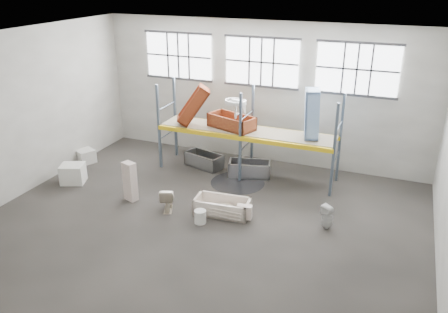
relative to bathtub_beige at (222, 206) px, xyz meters
The scene contains 33 objects.
floor 0.74m from the bathtub_beige, 116.89° to the right, with size 12.00×10.00×0.10m, color #4C4641.
ceiling 4.87m from the bathtub_beige, 116.89° to the right, with size 12.00×10.00×0.10m, color silver.
wall_back 5.00m from the bathtub_beige, 93.97° to the left, with size 12.00×0.10×5.00m, color #9D9B91.
wall_front 6.10m from the bathtub_beige, 93.12° to the right, with size 12.00×0.10×5.00m, color #B4B1A7.
wall_left 6.78m from the bathtub_beige, behind, with size 0.10×10.00×5.00m, color #9F9C92.
window_left 6.51m from the bathtub_beige, 129.00° to the left, with size 2.60×0.04×1.60m, color white.
window_mid 5.50m from the bathtub_beige, 94.07° to the left, with size 2.60×0.04×1.60m, color white.
window_right 6.20m from the bathtub_beige, 56.28° to the left, with size 2.60×0.04×1.60m, color white.
rack_upright_la 4.22m from the bathtub_beige, 145.28° to the left, with size 0.08×0.08×3.00m, color slate.
rack_upright_lb 4.97m from the bathtub_beige, 133.45° to the left, with size 0.08×0.08×3.00m, color slate.
rack_upright_ma 2.64m from the bathtub_beige, 97.65° to the left, with size 0.08×0.08×3.00m, color slate.
rack_upright_mb 3.73m from the bathtub_beige, 95.04° to the left, with size 0.08×0.08×3.00m, color slate.
rack_upright_ra 3.76m from the bathtub_beige, 40.42° to the left, with size 0.08×0.08×3.00m, color slate.
rack_upright_rb 4.59m from the bathtub_beige, 52.38° to the left, with size 0.08×0.08×3.00m, color slate.
rack_beam_front 2.64m from the bathtub_beige, 97.65° to the left, with size 6.00×0.10×0.14m, color yellow.
rack_beam_back 3.73m from the bathtub_beige, 95.04° to the left, with size 6.00×0.10×0.14m, color yellow.
shelf_deck 3.21m from the bathtub_beige, 96.08° to the left, with size 5.90×1.10×0.03m, color gray.
wet_patch 2.13m from the bathtub_beige, 98.37° to the left, with size 1.80×1.80×0.00m, color black.
bathtub_beige is the anchor object (origin of this frame).
cistern_spare 0.74m from the bathtub_beige, 10.68° to the right, with size 0.42×0.20×0.40m, color beige.
sink_in_tub 0.12m from the bathtub_beige, 13.11° to the left, with size 0.45×0.45×0.16m, color beige.
toilet_beige 1.62m from the bathtub_beige, 166.24° to the right, with size 0.41×0.72×0.73m, color beige.
cistern_tall 2.96m from the bathtub_beige, behind, with size 0.40×0.26×1.23m, color beige.
toilet_white 2.97m from the bathtub_beige, ahead, with size 0.31×0.32×0.70m, color silver.
steel_tub_left 3.47m from the bathtub_beige, 123.05° to the left, with size 1.35×0.63×0.50m, color #A1A5A8, non-canonical shape.
steel_tub_right 2.78m from the bathtub_beige, 92.70° to the left, with size 1.40×0.65×0.51m, color #B4B5BD, non-canonical shape.
rust_tub_flat 3.39m from the bathtub_beige, 106.28° to the left, with size 1.60×0.75×0.45m, color brown, non-canonical shape.
rust_tub_tilted 4.05m from the bathtub_beige, 128.58° to the left, with size 1.43×0.67×0.40m, color maroon, non-canonical shape.
sink_on_shelf 3.19m from the bathtub_beige, 102.69° to the left, with size 0.73×0.56×0.64m, color silver.
blue_tub_upright 4.07m from the bathtub_beige, 58.19° to the left, with size 1.54×0.72×0.43m, color #8DB3E9, non-canonical shape.
bucket 0.80m from the bathtub_beige, 117.38° to the right, with size 0.33×0.33×0.38m, color silver.
carton_near 5.36m from the bathtub_beige, behind, with size 0.74×0.63×0.63m, color white.
carton_far 6.27m from the bathtub_beige, 165.00° to the left, with size 0.58×0.58×0.48m, color silver.
Camera 1 is at (4.72, -10.12, 6.59)m, focal length 36.59 mm.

